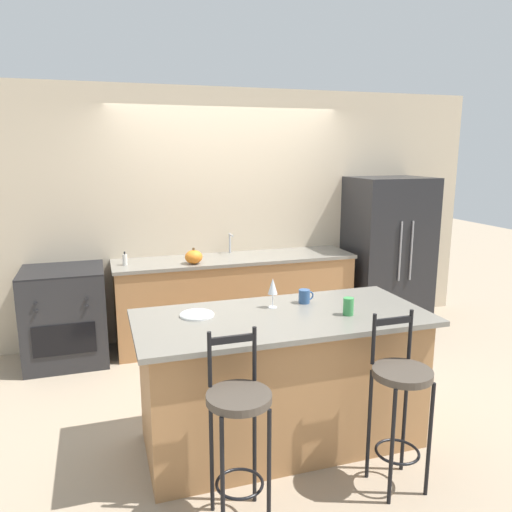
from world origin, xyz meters
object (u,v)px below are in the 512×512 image
at_px(coffee_mug, 305,296).
at_px(bar_stool_far, 400,393).
at_px(tumbler_cup, 348,306).
at_px(wine_glass, 273,287).
at_px(soap_bottle, 125,260).
at_px(bar_stool_near, 239,420).
at_px(pumpkin_decoration, 194,257).
at_px(dinner_plate, 197,314).
at_px(oven_range, 65,316).
at_px(refrigerator, 387,252).

bearing_deg(coffee_mug, bar_stool_far, -74.11).
xyz_separation_m(bar_stool_far, tumbler_cup, (-0.08, 0.54, 0.39)).
bearing_deg(wine_glass, soap_bottle, 117.29).
distance_m(bar_stool_near, tumbler_cup, 1.14).
height_order(bar_stool_far, pumpkin_decoration, bar_stool_far).
height_order(bar_stool_near, dinner_plate, bar_stool_near).
distance_m(oven_range, bar_stool_near, 2.81).
bearing_deg(wine_glass, coffee_mug, 6.92).
height_order(bar_stool_near, coffee_mug, bar_stool_near).
relative_size(refrigerator, dinner_plate, 7.45).
xyz_separation_m(oven_range, bar_stool_near, (1.02, -2.62, 0.15)).
bearing_deg(refrigerator, coffee_mug, -135.93).
relative_size(refrigerator, bar_stool_near, 1.60).
bearing_deg(refrigerator, pumpkin_decoration, -176.73).
height_order(oven_range, coffee_mug, coffee_mug).
relative_size(refrigerator, wine_glass, 8.11).
bearing_deg(refrigerator, bar_stool_near, -134.29).
height_order(wine_glass, coffee_mug, wine_glass).
height_order(dinner_plate, coffee_mug, coffee_mug).
bearing_deg(tumbler_cup, bar_stool_near, -150.17).
relative_size(bar_stool_near, bar_stool_far, 1.00).
xyz_separation_m(oven_range, bar_stool_far, (2.02, -2.63, 0.15)).
bearing_deg(bar_stool_near, oven_range, 111.20).
distance_m(bar_stool_far, soap_bottle, 3.02).
height_order(oven_range, bar_stool_far, bar_stool_far).
height_order(refrigerator, soap_bottle, refrigerator).
bearing_deg(coffee_mug, dinner_plate, -176.75).
distance_m(refrigerator, wine_glass, 2.72).
height_order(oven_range, bar_stool_near, bar_stool_near).
height_order(refrigerator, coffee_mug, refrigerator).
bearing_deg(coffee_mug, soap_bottle, 123.98).
xyz_separation_m(bar_stool_far, soap_bottle, (-1.43, 2.63, 0.37)).
bearing_deg(pumpkin_decoration, oven_range, 173.75).
bearing_deg(bar_stool_far, soap_bottle, 118.52).
relative_size(oven_range, coffee_mug, 8.03).
xyz_separation_m(dinner_plate, tumbler_cup, (0.99, -0.30, 0.05)).
bearing_deg(wine_glass, bar_stool_near, -120.31).
bearing_deg(soap_bottle, oven_range, -179.67).
relative_size(refrigerator, bar_stool_far, 1.60).
height_order(coffee_mug, pumpkin_decoration, pumpkin_decoration).
relative_size(tumbler_cup, soap_bottle, 0.88).
bearing_deg(tumbler_cup, bar_stool_far, -82.01).
bearing_deg(tumbler_cup, coffee_mug, 117.14).
xyz_separation_m(tumbler_cup, pumpkin_decoration, (-0.69, 1.95, -0.01)).
bearing_deg(dinner_plate, refrigerator, 34.40).
height_order(refrigerator, wine_glass, refrigerator).
distance_m(oven_range, coffee_mug, 2.54).
bearing_deg(coffee_mug, refrigerator, 44.07).
bearing_deg(pumpkin_decoration, wine_glass, -81.14).
distance_m(bar_stool_near, soap_bottle, 2.68).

